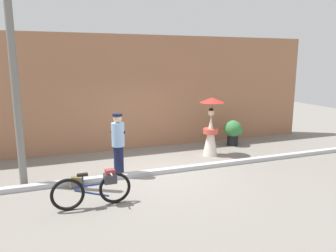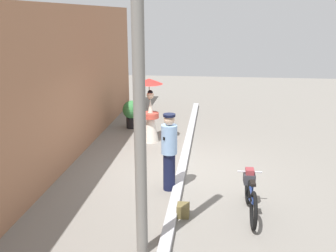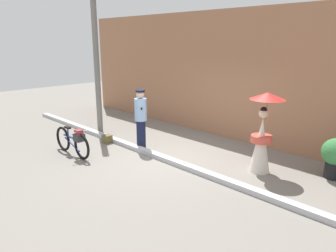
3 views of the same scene
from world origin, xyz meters
name	(u,v)px [view 3 (image 3 of 3)]	position (x,y,z in m)	size (l,w,h in m)	color
ground_plane	(162,160)	(0.00, 0.00, 0.00)	(30.00, 30.00, 0.00)	gray
building_wall	(232,75)	(0.00, 3.04, 1.96)	(14.00, 0.40, 3.93)	#9E6B4C
sidewalk_curb	(162,158)	(0.00, 0.00, 0.06)	(14.00, 0.20, 0.12)	#B2B2B7
bicycle_near_officer	(73,141)	(-1.91, -1.46, 0.41)	(1.68, 0.48, 0.78)	black
person_officer	(141,118)	(-1.06, 0.19, 0.91)	(0.35, 0.34, 1.70)	#141938
person_with_parasol	(262,133)	(2.18, 1.13, 0.95)	(0.80, 0.80, 1.90)	silver
potted_plant_by_door	(336,156)	(3.56, 1.97, 0.53)	(0.63, 0.62, 0.93)	black
backpack_on_pavement	(107,139)	(-2.20, -0.21, 0.13)	(0.25, 0.23, 0.25)	brown
utility_pole	(96,60)	(-3.42, 0.35, 2.40)	(0.18, 0.18, 4.80)	slate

